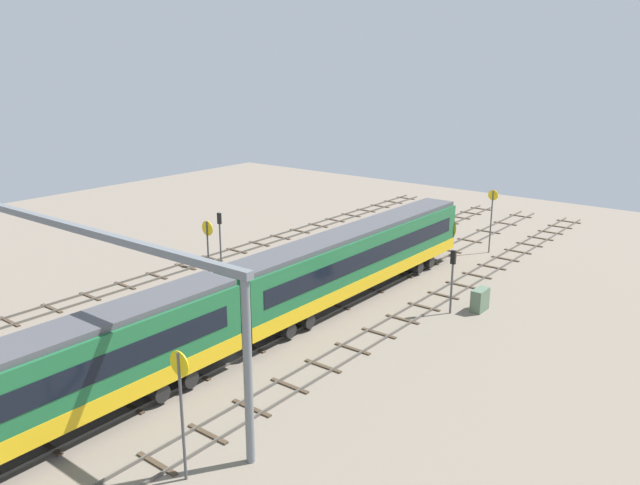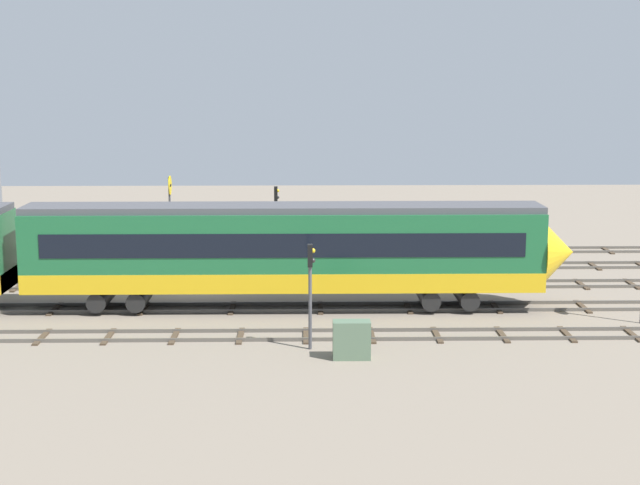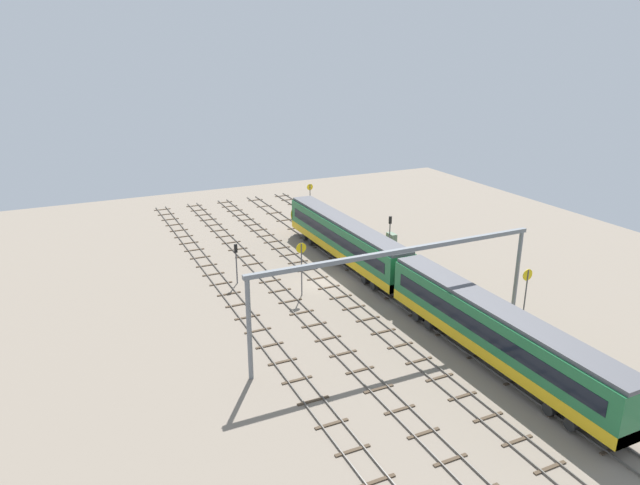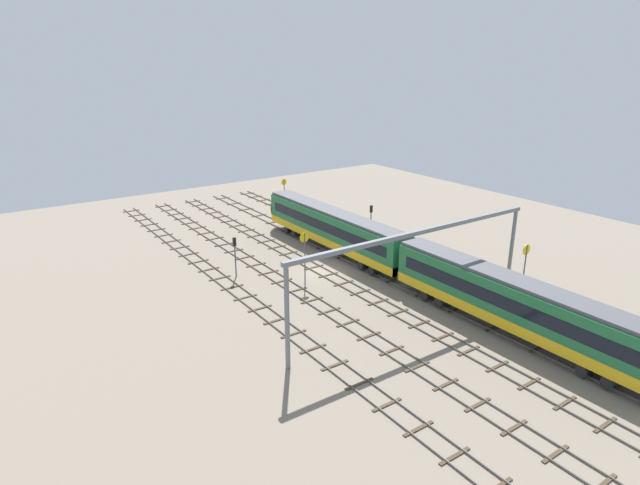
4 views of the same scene
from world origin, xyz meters
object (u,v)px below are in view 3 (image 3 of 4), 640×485
at_px(speed_sign_near_foreground, 301,261).
at_px(signal_light_trackside_approach, 390,228).
at_px(overhead_gantry, 399,269).
at_px(speed_sign_mid_trackside, 310,198).
at_px(signal_light_trackside_departure, 236,258).
at_px(relay_cabinet, 391,239).
at_px(speed_sign_far_trackside, 526,289).
at_px(train, 402,276).

relative_size(speed_sign_near_foreground, signal_light_trackside_approach, 1.27).
bearing_deg(overhead_gantry, speed_sign_mid_trackside, -12.77).
distance_m(speed_sign_mid_trackside, signal_light_trackside_departure, 23.04).
relative_size(overhead_gantry, speed_sign_near_foreground, 4.74).
distance_m(speed_sign_near_foreground, relay_cabinet, 18.78).
relative_size(overhead_gantry, speed_sign_far_trackside, 4.70).
bearing_deg(relay_cabinet, speed_sign_mid_trackside, 21.24).
xyz_separation_m(speed_sign_far_trackside, signal_light_trackside_departure, (20.35, 19.52, -0.83)).
xyz_separation_m(train, signal_light_trackside_departure, (11.09, 12.98, 0.16)).
relative_size(overhead_gantry, speed_sign_mid_trackside, 4.70).
distance_m(speed_sign_mid_trackside, signal_light_trackside_approach, 15.27).
relative_size(train, speed_sign_far_trackside, 9.15).
height_order(speed_sign_far_trackside, signal_light_trackside_approach, speed_sign_far_trackside).
xyz_separation_m(speed_sign_far_trackside, signal_light_trackside_approach, (22.24, -0.19, -0.83)).
xyz_separation_m(speed_sign_near_foreground, speed_sign_mid_trackside, (22.32, -11.03, -0.12)).
bearing_deg(overhead_gantry, signal_light_trackside_approach, -30.43).
height_order(speed_sign_mid_trackside, speed_sign_far_trackside, speed_sign_mid_trackside).
relative_size(train, signal_light_trackside_approach, 11.73).
bearing_deg(speed_sign_near_foreground, signal_light_trackside_approach, -63.02).
bearing_deg(signal_light_trackside_departure, speed_sign_near_foreground, -139.28).
xyz_separation_m(speed_sign_mid_trackside, speed_sign_far_trackside, (-37.00, -3.61, 0.13)).
relative_size(speed_sign_mid_trackside, speed_sign_far_trackside, 1.00).
bearing_deg(relay_cabinet, speed_sign_near_foreground, 119.51).
relative_size(train, speed_sign_mid_trackside, 9.14).
height_order(signal_light_trackside_approach, signal_light_trackside_departure, signal_light_trackside_approach).
bearing_deg(signal_light_trackside_departure, relay_cabinet, -80.62).
distance_m(train, signal_light_trackside_approach, 14.62).
xyz_separation_m(train, signal_light_trackside_approach, (12.97, -6.73, 0.17)).
height_order(train, speed_sign_mid_trackside, speed_sign_mid_trackside).
relative_size(speed_sign_mid_trackside, signal_light_trackside_approach, 1.28).
relative_size(signal_light_trackside_approach, signal_light_trackside_departure, 1.00).
bearing_deg(train, relay_cabinet, -28.93).
height_order(speed_sign_far_trackside, relay_cabinet, speed_sign_far_trackside).
relative_size(train, overhead_gantry, 1.95).
bearing_deg(speed_sign_near_foreground, speed_sign_mid_trackside, -26.30).
distance_m(train, speed_sign_near_foreground, 9.80).
bearing_deg(speed_sign_mid_trackside, relay_cabinet, -158.76).
relative_size(signal_light_trackside_approach, relay_cabinet, 2.85).
bearing_deg(speed_sign_far_trackside, train, 35.23).
distance_m(train, relay_cabinet, 16.75).
height_order(train, relay_cabinet, train).
bearing_deg(signal_light_trackside_departure, speed_sign_far_trackside, -136.19).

